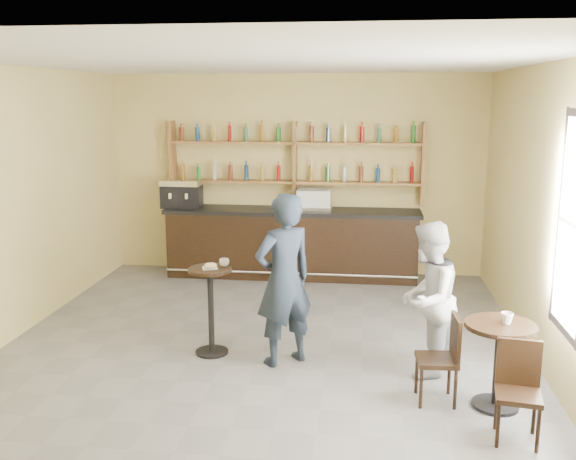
# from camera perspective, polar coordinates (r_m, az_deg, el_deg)

# --- Properties ---
(floor) EXTENTS (7.00, 7.00, 0.00)m
(floor) POSITION_cam_1_polar(r_m,az_deg,el_deg) (7.43, -2.31, -10.71)
(floor) COLOR slate
(floor) RESTS_ON ground
(ceiling) EXTENTS (7.00, 7.00, 0.00)m
(ceiling) POSITION_cam_1_polar(r_m,az_deg,el_deg) (6.87, -2.54, 14.76)
(ceiling) COLOR white
(ceiling) RESTS_ON wall_back
(wall_back) EXTENTS (7.00, 0.00, 7.00)m
(wall_back) POSITION_cam_1_polar(r_m,az_deg,el_deg) (10.41, 0.70, 4.93)
(wall_back) COLOR #D3BF77
(wall_back) RESTS_ON floor
(wall_front) EXTENTS (7.00, 0.00, 7.00)m
(wall_front) POSITION_cam_1_polar(r_m,az_deg,el_deg) (3.67, -11.36, -8.20)
(wall_front) COLOR #D3BF77
(wall_front) RESTS_ON floor
(wall_left) EXTENTS (0.00, 7.00, 7.00)m
(wall_left) POSITION_cam_1_polar(r_m,az_deg,el_deg) (8.02, -24.09, 1.85)
(wall_left) COLOR #D3BF77
(wall_left) RESTS_ON floor
(wall_right) EXTENTS (0.00, 7.00, 7.00)m
(wall_right) POSITION_cam_1_polar(r_m,az_deg,el_deg) (7.14, 22.08, 0.90)
(wall_right) COLOR #D3BF77
(wall_right) RESTS_ON floor
(shelf_unit) EXTENTS (4.00, 0.26, 1.40)m
(shelf_unit) POSITION_cam_1_polar(r_m,az_deg,el_deg) (10.26, 0.62, 6.01)
(shelf_unit) COLOR brown
(shelf_unit) RESTS_ON wall_back
(liquor_bottles) EXTENTS (3.68, 0.10, 1.00)m
(liquor_bottles) POSITION_cam_1_polar(r_m,az_deg,el_deg) (10.24, 0.62, 6.96)
(liquor_bottles) COLOR #8C5919
(liquor_bottles) RESTS_ON shelf_unit
(bar_counter) EXTENTS (4.03, 0.79, 1.09)m
(bar_counter) POSITION_cam_1_polar(r_m,az_deg,el_deg) (10.25, 0.37, -1.16)
(bar_counter) COLOR black
(bar_counter) RESTS_ON floor
(espresso_machine) EXTENTS (0.64, 0.43, 0.44)m
(espresso_machine) POSITION_cam_1_polar(r_m,az_deg,el_deg) (10.46, -9.42, 3.23)
(espresso_machine) COLOR black
(espresso_machine) RESTS_ON bar_counter
(pastry_case) EXTENTS (0.55, 0.44, 0.33)m
(pastry_case) POSITION_cam_1_polar(r_m,az_deg,el_deg) (10.08, 2.35, 2.72)
(pastry_case) COLOR silver
(pastry_case) RESTS_ON bar_counter
(pedestal_table) EXTENTS (0.52, 0.52, 0.99)m
(pedestal_table) POSITION_cam_1_polar(r_m,az_deg,el_deg) (7.25, -6.86, -7.17)
(pedestal_table) COLOR black
(pedestal_table) RESTS_ON floor
(napkin) EXTENTS (0.21, 0.21, 0.00)m
(napkin) POSITION_cam_1_polar(r_m,az_deg,el_deg) (7.11, -6.96, -3.37)
(napkin) COLOR white
(napkin) RESTS_ON pedestal_table
(donut) EXTENTS (0.15, 0.15, 0.05)m
(donut) POSITION_cam_1_polar(r_m,az_deg,el_deg) (7.09, -6.91, -3.18)
(donut) COLOR #C49047
(donut) RESTS_ON napkin
(cup_pedestal) EXTENTS (0.13, 0.13, 0.09)m
(cup_pedestal) POSITION_cam_1_polar(r_m,az_deg,el_deg) (7.16, -5.69, -2.89)
(cup_pedestal) COLOR white
(cup_pedestal) RESTS_ON pedestal_table
(man_main) EXTENTS (0.81, 0.77, 1.87)m
(man_main) POSITION_cam_1_polar(r_m,az_deg,el_deg) (6.83, -0.37, -4.45)
(man_main) COLOR black
(man_main) RESTS_ON floor
(cafe_table) EXTENTS (0.71, 0.71, 0.82)m
(cafe_table) POSITION_cam_1_polar(r_m,az_deg,el_deg) (6.34, 18.15, -11.38)
(cafe_table) COLOR black
(cafe_table) RESTS_ON floor
(cup_cafe) EXTENTS (0.15, 0.15, 0.10)m
(cup_cafe) POSITION_cam_1_polar(r_m,az_deg,el_deg) (6.19, 18.88, -7.43)
(cup_cafe) COLOR white
(cup_cafe) RESTS_ON cafe_table
(chair_west) EXTENTS (0.39, 0.39, 0.85)m
(chair_west) POSITION_cam_1_polar(r_m,az_deg,el_deg) (6.30, 13.07, -11.10)
(chair_west) COLOR black
(chair_west) RESTS_ON floor
(chair_south) EXTENTS (0.41, 0.41, 0.84)m
(chair_south) POSITION_cam_1_polar(r_m,az_deg,el_deg) (5.81, 19.80, -13.56)
(chair_south) COLOR black
(chair_south) RESTS_ON floor
(patron_second) EXTENTS (0.86, 0.96, 1.61)m
(patron_second) POSITION_cam_1_polar(r_m,az_deg,el_deg) (6.76, 12.27, -6.01)
(patron_second) COLOR #ACADB2
(patron_second) RESTS_ON floor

